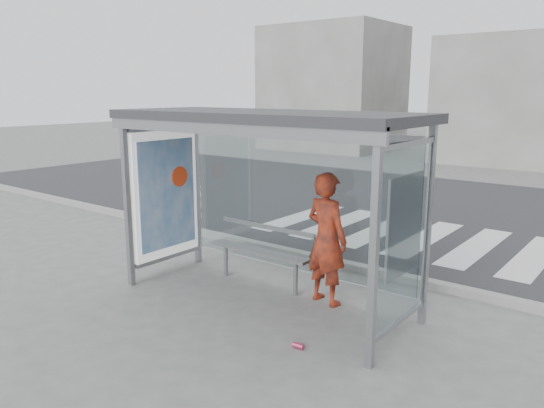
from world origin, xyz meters
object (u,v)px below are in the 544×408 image
at_px(bus_shelter, 245,158).
at_px(soda_can, 298,346).
at_px(person, 327,239).
at_px(bench, 260,251).

xyz_separation_m(bus_shelter, soda_can, (1.54, -0.88, -1.95)).
bearing_deg(soda_can, bus_shelter, 150.08).
height_order(bus_shelter, person, bus_shelter).
distance_m(bench, soda_can, 2.16).
bearing_deg(bus_shelter, soda_can, -29.92).
distance_m(person, bench, 1.21).
height_order(bus_shelter, soda_can, bus_shelter).
height_order(bus_shelter, bench, bus_shelter).
bearing_deg(person, bus_shelter, 35.11).
bearing_deg(bench, bus_shelter, -77.32).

